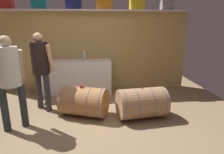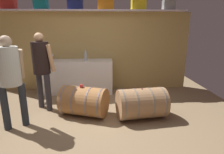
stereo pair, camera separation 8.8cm
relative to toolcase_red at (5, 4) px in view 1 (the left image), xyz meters
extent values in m
cube|color=#8A7252|center=(2.07, -1.51, -2.30)|extent=(6.56, 7.63, 0.02)
cube|color=tan|center=(2.07, 0.15, -1.23)|extent=(5.36, 0.10, 2.13)
cube|color=silver|center=(2.07, 0.00, -0.15)|extent=(4.93, 0.40, 0.03)
cube|color=red|center=(0.00, 0.00, 0.00)|extent=(0.40, 0.23, 0.27)
cube|color=#14777C|center=(0.82, 0.00, -0.01)|extent=(0.32, 0.26, 0.24)
cube|color=navy|center=(1.68, 0.00, 0.00)|extent=(0.39, 0.20, 0.27)
cube|color=orange|center=(2.46, 0.00, 0.01)|extent=(0.42, 0.22, 0.29)
cube|color=yellow|center=(3.30, 0.00, 0.00)|extent=(0.37, 0.27, 0.28)
cube|color=gray|center=(4.09, 0.00, -0.01)|extent=(0.30, 0.25, 0.25)
cube|color=white|center=(1.69, -0.19, -1.85)|extent=(1.84, 0.55, 0.88)
cylinder|color=#B1BBC1|center=(1.92, -0.27, -1.31)|extent=(0.08, 0.08, 0.20)
sphere|color=#B1BBC1|center=(1.92, -0.27, -1.20)|extent=(0.07, 0.07, 0.07)
cylinder|color=#B1BBC1|center=(1.92, -0.27, -1.15)|extent=(0.03, 0.03, 0.07)
cylinder|color=white|center=(1.00, -0.02, -1.41)|extent=(0.06, 0.06, 0.00)
cylinder|color=white|center=(1.00, -0.02, -1.37)|extent=(0.01, 0.01, 0.08)
sphere|color=white|center=(1.00, -0.02, -1.30)|extent=(0.08, 0.08, 0.08)
sphere|color=maroon|center=(1.00, -0.02, -1.31)|extent=(0.05, 0.05, 0.05)
cylinder|color=#A26D3C|center=(1.99, -1.59, -2.00)|extent=(1.03, 0.83, 0.58)
cylinder|color=slate|center=(1.64, -1.47, -2.00)|extent=(0.22, 0.57, 0.59)
cylinder|color=slate|center=(1.86, -1.55, -2.00)|extent=(0.22, 0.57, 0.59)
cylinder|color=slate|center=(2.13, -1.64, -2.00)|extent=(0.22, 0.57, 0.59)
cylinder|color=slate|center=(2.35, -1.71, -2.00)|extent=(0.22, 0.57, 0.59)
cylinder|color=#8D5245|center=(1.99, -1.59, -1.71)|extent=(0.04, 0.04, 0.01)
cylinder|color=#A27952|center=(3.12, -1.76, -2.00)|extent=(0.99, 0.71, 0.58)
cylinder|color=gray|center=(2.73, -1.82, -2.00)|extent=(0.12, 0.59, 0.59)
cylinder|color=gray|center=(2.97, -1.79, -2.00)|extent=(0.12, 0.59, 0.59)
cylinder|color=gray|center=(3.26, -1.74, -2.00)|extent=(0.12, 0.59, 0.59)
cylinder|color=gray|center=(3.50, -1.71, -2.00)|extent=(0.12, 0.59, 0.59)
cylinder|color=brown|center=(3.12, -1.76, -1.70)|extent=(0.04, 0.04, 0.01)
cylinder|color=red|center=(1.95, -1.59, -1.68)|extent=(0.06, 0.06, 0.05)
cylinder|color=#323037|center=(1.22, -1.35, -1.90)|extent=(0.12, 0.12, 0.79)
cylinder|color=#323037|center=(1.00, -1.16, -1.90)|extent=(0.12, 0.12, 0.79)
cylinder|color=black|center=(1.11, -1.25, -1.18)|extent=(0.34, 0.34, 0.65)
sphere|color=tan|center=(1.11, -1.25, -0.77)|extent=(0.19, 0.19, 0.19)
cylinder|color=tan|center=(1.32, -1.30, -1.18)|extent=(0.17, 0.18, 0.56)
cylinder|color=tan|center=(1.02, -1.05, -1.18)|extent=(0.24, 0.27, 0.54)
cylinder|color=#272E36|center=(0.97, -1.96, -1.90)|extent=(0.12, 0.12, 0.78)
cylinder|color=#272E36|center=(0.72, -2.10, -1.90)|extent=(0.12, 0.12, 0.78)
cylinder|color=silver|center=(0.84, -2.03, -1.19)|extent=(0.34, 0.34, 0.64)
sphere|color=tan|center=(0.84, -2.03, -0.79)|extent=(0.19, 0.19, 0.19)
cylinder|color=tan|center=(0.96, -1.85, -1.19)|extent=(0.18, 0.23, 0.54)
camera|label=1|loc=(2.32, -5.08, -0.59)|focal=29.86mm
camera|label=2|loc=(2.41, -5.09, -0.59)|focal=29.86mm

